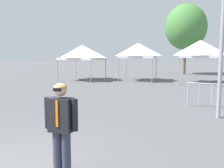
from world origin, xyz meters
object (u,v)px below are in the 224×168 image
at_px(canopy_tent_behind_left, 200,49).
at_px(crowd_barrier_by_lift, 212,91).
at_px(canopy_tent_far_right, 138,51).
at_px(person_foreground, 61,125).
at_px(canopy_tent_behind_right, 82,52).
at_px(tree_behind_tents_center, 186,27).

bearing_deg(canopy_tent_behind_left, crowd_barrier_by_lift, -85.60).
distance_m(canopy_tent_far_right, person_foreground, 17.90).
distance_m(canopy_tent_behind_left, crowd_barrier_by_lift, 10.16).
xyz_separation_m(canopy_tent_far_right, canopy_tent_behind_left, (5.14, -0.08, 0.09)).
bearing_deg(canopy_tent_far_right, person_foreground, -79.36).
distance_m(canopy_tent_behind_right, person_foreground, 18.17).
bearing_deg(canopy_tent_behind_left, person_foreground, -96.06).
relative_size(tree_behind_tents_center, crowd_barrier_by_lift, 3.91).
bearing_deg(tree_behind_tents_center, crowd_barrier_by_lift, -82.01).
xyz_separation_m(person_foreground, crowd_barrier_by_lift, (2.62, 7.51, -0.28)).
xyz_separation_m(canopy_tent_behind_right, crowd_barrier_by_lift, (10.73, -8.68, -1.74)).
bearing_deg(canopy_tent_far_right, crowd_barrier_by_lift, -59.45).
height_order(canopy_tent_behind_left, person_foreground, canopy_tent_behind_left).
distance_m(canopy_tent_far_right, crowd_barrier_by_lift, 11.78).
distance_m(person_foreground, crowd_barrier_by_lift, 7.96).
bearing_deg(tree_behind_tents_center, canopy_tent_behind_right, -127.49).
distance_m(canopy_tent_behind_right, tree_behind_tents_center, 13.55).
xyz_separation_m(canopy_tent_behind_right, tree_behind_tents_center, (8.04, 10.48, 3.00)).
bearing_deg(canopy_tent_behind_right, crowd_barrier_by_lift, -38.96).
relative_size(canopy_tent_far_right, crowd_barrier_by_lift, 1.60).
relative_size(canopy_tent_far_right, canopy_tent_behind_left, 0.96).
xyz_separation_m(person_foreground, tree_behind_tents_center, (-0.07, 26.67, 4.46)).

